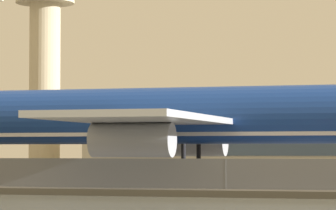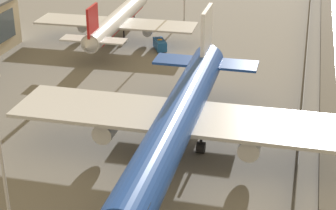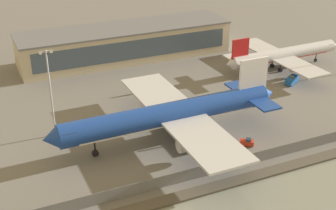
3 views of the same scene
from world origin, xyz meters
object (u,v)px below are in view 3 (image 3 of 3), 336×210
object	(u,v)px
cargo_jet_blue	(172,114)
ops_van	(292,80)
baggage_tug	(247,142)
passenger_jet_silver	(283,55)
apron_light_mast_apron_west	(50,89)

from	to	relation	value
cargo_jet_blue	ops_van	world-z (taller)	cargo_jet_blue
baggage_tug	ops_van	size ratio (longest dim) A/B	0.64
ops_van	cargo_jet_blue	bearing A→B (deg)	-162.06
passenger_jet_silver	ops_van	world-z (taller)	passenger_jet_silver
passenger_jet_silver	apron_light_mast_apron_west	world-z (taller)	apron_light_mast_apron_west
cargo_jet_blue	ops_van	distance (m)	48.90
passenger_jet_silver	baggage_tug	xyz separation A→B (m)	(-36.78, -36.65, -3.93)
passenger_jet_silver	baggage_tug	bearing A→B (deg)	-135.10
ops_van	apron_light_mast_apron_west	world-z (taller)	apron_light_mast_apron_west
baggage_tug	ops_van	world-z (taller)	ops_van
passenger_jet_silver	baggage_tug	distance (m)	52.07
cargo_jet_blue	passenger_jet_silver	distance (m)	57.69
baggage_tug	passenger_jet_silver	bearing A→B (deg)	44.90
cargo_jet_blue	baggage_tug	world-z (taller)	cargo_jet_blue
cargo_jet_blue	baggage_tug	bearing A→B (deg)	-34.95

